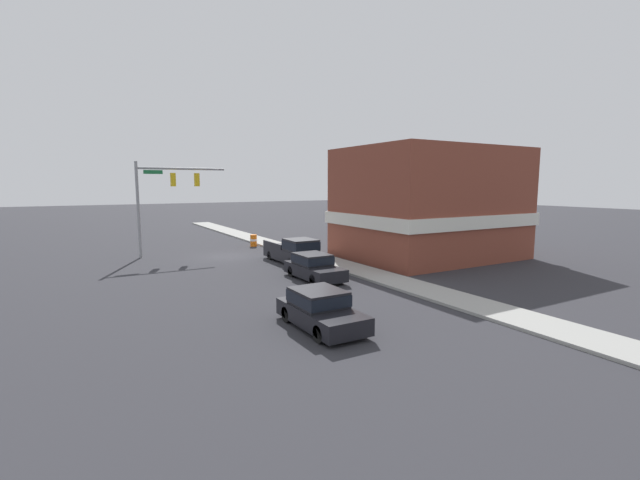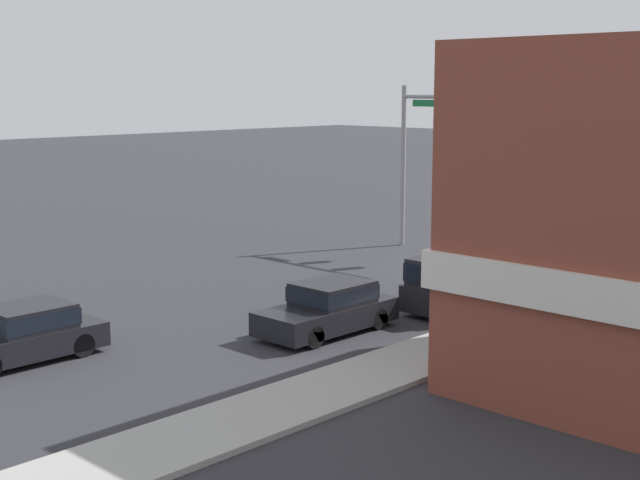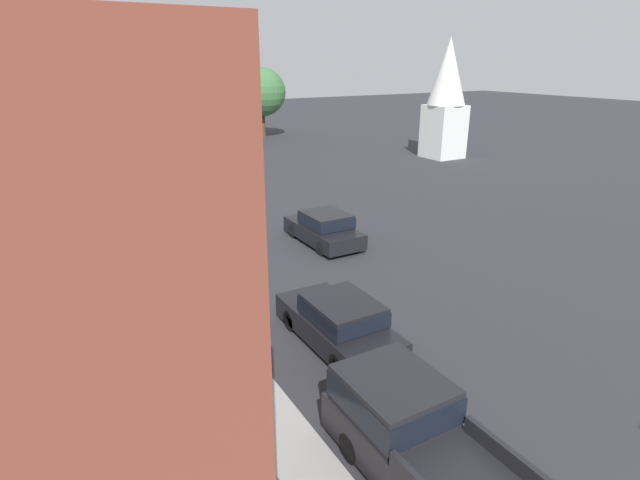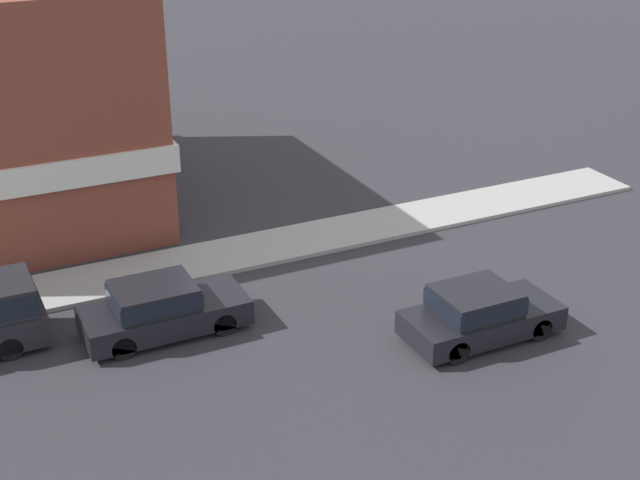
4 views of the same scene
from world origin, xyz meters
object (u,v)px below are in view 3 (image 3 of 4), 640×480
(car_oncoming, at_px, (324,227))
(car_lead, at_px, (339,321))
(pickup_truck_parked, at_px, (424,446))
(car_distant, at_px, (147,160))

(car_oncoming, bearing_deg, car_lead, 62.56)
(car_lead, distance_m, pickup_truck_parked, 5.34)
(car_distant, height_order, car_oncoming, car_oncoming)
(car_oncoming, relative_size, pickup_truck_parked, 0.77)
(car_lead, bearing_deg, pickup_truck_parked, -104.11)
(car_oncoming, bearing_deg, car_distant, -80.53)
(car_oncoming, bearing_deg, pickup_truck_parked, 67.63)
(car_lead, bearing_deg, car_distant, 88.99)
(pickup_truck_parked, bearing_deg, car_lead, 75.89)
(car_distant, xyz_separation_m, pickup_truck_parked, (-1.81, -33.82, 0.16))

